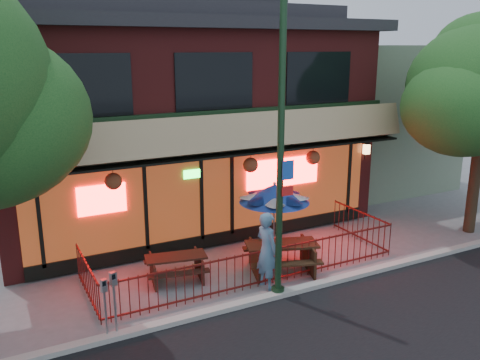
{
  "coord_description": "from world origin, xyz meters",
  "views": [
    {
      "loc": [
        -6.09,
        -10.12,
        5.96
      ],
      "look_at": [
        0.19,
        2.0,
        2.36
      ],
      "focal_mm": 38.0,
      "sensor_mm": 36.0,
      "label": 1
    }
  ],
  "objects_px": {
    "picnic_table_right": "(282,253)",
    "pedestrian": "(267,250)",
    "street_light": "(280,172)",
    "patio_umbrella": "(274,193)",
    "parking_meter_near": "(114,293)",
    "picnic_table_left": "(176,264)",
    "parking_meter_far": "(105,299)"
  },
  "relations": [
    {
      "from": "picnic_table_right",
      "to": "parking_meter_near",
      "type": "xyz_separation_m",
      "value": [
        -4.8,
        -1.12,
        0.46
      ]
    },
    {
      "from": "street_light",
      "to": "pedestrian",
      "type": "bearing_deg",
      "value": 93.52
    },
    {
      "from": "pedestrian",
      "to": "parking_meter_near",
      "type": "height_order",
      "value": "pedestrian"
    },
    {
      "from": "street_light",
      "to": "patio_umbrella",
      "type": "distance_m",
      "value": 2.61
    },
    {
      "from": "picnic_table_left",
      "to": "parking_meter_near",
      "type": "height_order",
      "value": "parking_meter_near"
    },
    {
      "from": "picnic_table_right",
      "to": "parking_meter_near",
      "type": "distance_m",
      "value": 4.95
    },
    {
      "from": "patio_umbrella",
      "to": "parking_meter_far",
      "type": "distance_m",
      "value": 5.77
    },
    {
      "from": "street_light",
      "to": "parking_meter_far",
      "type": "xyz_separation_m",
      "value": [
        -4.2,
        0.0,
        -2.23
      ]
    },
    {
      "from": "street_light",
      "to": "pedestrian",
      "type": "distance_m",
      "value": 2.21
    },
    {
      "from": "patio_umbrella",
      "to": "pedestrian",
      "type": "bearing_deg",
      "value": -126.29
    },
    {
      "from": "parking_meter_far",
      "to": "patio_umbrella",
      "type": "bearing_deg",
      "value": 21.02
    },
    {
      "from": "street_light",
      "to": "picnic_table_right",
      "type": "height_order",
      "value": "street_light"
    },
    {
      "from": "patio_umbrella",
      "to": "parking_meter_far",
      "type": "bearing_deg",
      "value": -158.98
    },
    {
      "from": "street_light",
      "to": "patio_umbrella",
      "type": "bearing_deg",
      "value": 61.72
    },
    {
      "from": "picnic_table_right",
      "to": "pedestrian",
      "type": "height_order",
      "value": "pedestrian"
    },
    {
      "from": "street_light",
      "to": "picnic_table_right",
      "type": "xyz_separation_m",
      "value": [
        0.8,
        1.12,
        -2.61
      ]
    },
    {
      "from": "picnic_table_right",
      "to": "street_light",
      "type": "bearing_deg",
      "value": -125.4
    },
    {
      "from": "picnic_table_right",
      "to": "pedestrian",
      "type": "relative_size",
      "value": 1.14
    },
    {
      "from": "picnic_table_right",
      "to": "parking_meter_near",
      "type": "relative_size",
      "value": 1.55
    },
    {
      "from": "street_light",
      "to": "picnic_table_right",
      "type": "bearing_deg",
      "value": 54.6
    },
    {
      "from": "picnic_table_right",
      "to": "pedestrian",
      "type": "xyz_separation_m",
      "value": [
        -0.83,
        -0.62,
        0.46
      ]
    },
    {
      "from": "picnic_table_right",
      "to": "parking_meter_far",
      "type": "relative_size",
      "value": 1.69
    },
    {
      "from": "picnic_table_left",
      "to": "picnic_table_right",
      "type": "height_order",
      "value": "picnic_table_right"
    },
    {
      "from": "street_light",
      "to": "parking_meter_far",
      "type": "distance_m",
      "value": 4.76
    },
    {
      "from": "picnic_table_right",
      "to": "patio_umbrella",
      "type": "xyz_separation_m",
      "value": [
        0.3,
        0.92,
        1.41
      ]
    },
    {
      "from": "picnic_table_left",
      "to": "parking_meter_far",
      "type": "bearing_deg",
      "value": -139.34
    },
    {
      "from": "picnic_table_right",
      "to": "pedestrian",
      "type": "bearing_deg",
      "value": -143.22
    },
    {
      "from": "street_light",
      "to": "picnic_table_right",
      "type": "distance_m",
      "value": 2.95
    },
    {
      "from": "picnic_table_right",
      "to": "parking_meter_near",
      "type": "height_order",
      "value": "parking_meter_near"
    },
    {
      "from": "picnic_table_left",
      "to": "street_light",
      "type": "bearing_deg",
      "value": -45.48
    },
    {
      "from": "picnic_table_left",
      "to": "patio_umbrella",
      "type": "height_order",
      "value": "patio_umbrella"
    },
    {
      "from": "pedestrian",
      "to": "parking_meter_far",
      "type": "xyz_separation_m",
      "value": [
        -4.17,
        -0.5,
        -0.08
      ]
    }
  ]
}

